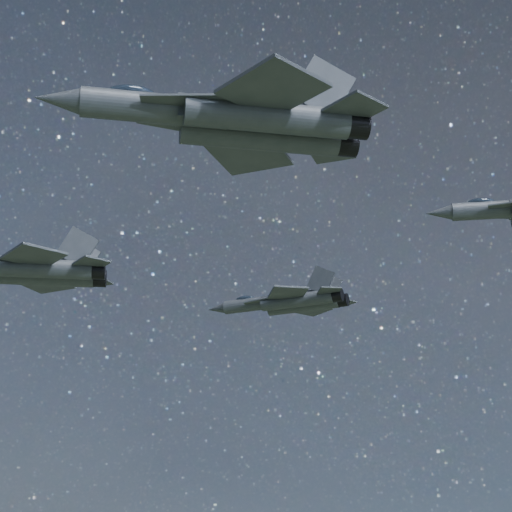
# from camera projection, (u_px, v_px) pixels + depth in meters

# --- Properties ---
(jet_lead) EXTENTS (19.72, 13.16, 5.00)m
(jet_lead) POSITION_uv_depth(u_px,v_px,m) (24.00, 269.00, 78.56)
(jet_lead) COLOR #2F353B
(jet_left) EXTENTS (15.70, 10.83, 3.94)m
(jet_left) POSITION_uv_depth(u_px,v_px,m) (289.00, 302.00, 85.56)
(jet_left) COLOR #2F353B
(jet_right) EXTENTS (17.57, 11.58, 4.50)m
(jet_right) POSITION_uv_depth(u_px,v_px,m) (237.00, 120.00, 44.25)
(jet_right) COLOR #2F353B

